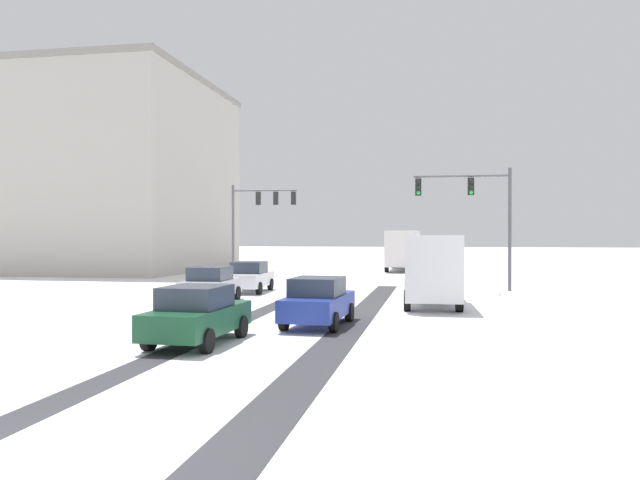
# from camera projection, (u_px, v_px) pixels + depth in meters

# --- Properties ---
(ground_plane) EXTENTS (300.00, 300.00, 0.00)m
(ground_plane) POSITION_uv_depth(u_px,v_px,m) (57.00, 460.00, 8.32)
(ground_plane) COLOR white
(wheel_track_left_lane) EXTENTS (1.11, 30.52, 0.01)m
(wheel_track_left_lane) POSITION_uv_depth(u_px,v_px,m) (355.00, 322.00, 21.54)
(wheel_track_left_lane) COLOR #38383D
(wheel_track_left_lane) RESTS_ON ground
(wheel_track_right_lane) EXTENTS (0.83, 30.52, 0.01)m
(wheel_track_right_lane) POSITION_uv_depth(u_px,v_px,m) (245.00, 319.00, 22.27)
(wheel_track_right_lane) COLOR #38383D
(wheel_track_right_lane) RESTS_ON ground
(sidewalk_kerb_right) EXTENTS (4.00, 30.52, 0.12)m
(sidewalk_kerb_right) POSITION_uv_depth(u_px,v_px,m) (610.00, 333.00, 18.73)
(sidewalk_kerb_right) COLOR white
(sidewalk_kerb_right) RESTS_ON ground
(traffic_signal_near_right) EXTENTS (5.02, 0.54, 6.50)m
(traffic_signal_near_right) POSITION_uv_depth(u_px,v_px,m) (476.00, 205.00, 32.21)
(traffic_signal_near_right) COLOR #56565B
(traffic_signal_near_right) RESTS_ON ground
(traffic_signal_far_left) EXTENTS (4.59, 0.55, 6.50)m
(traffic_signal_far_left) POSITION_uv_depth(u_px,v_px,m) (258.00, 210.00, 42.84)
(traffic_signal_far_left) COLOR #56565B
(traffic_signal_far_left) RESTS_ON ground
(car_white_lead) EXTENTS (1.94, 4.16, 1.62)m
(car_white_lead) POSITION_uv_depth(u_px,v_px,m) (250.00, 277.00, 32.68)
(car_white_lead) COLOR silver
(car_white_lead) RESTS_ON ground
(car_silver_second) EXTENTS (1.93, 4.15, 1.62)m
(car_silver_second) POSITION_uv_depth(u_px,v_px,m) (211.00, 284.00, 27.59)
(car_silver_second) COLOR #B7BABF
(car_silver_second) RESTS_ON ground
(car_blue_third) EXTENTS (2.01, 4.19, 1.62)m
(car_blue_third) POSITION_uv_depth(u_px,v_px,m) (318.00, 301.00, 20.54)
(car_blue_third) COLOR #233899
(car_blue_third) RESTS_ON ground
(car_dark_green_fourth) EXTENTS (1.97, 4.17, 1.62)m
(car_dark_green_fourth) POSITION_uv_depth(u_px,v_px,m) (197.00, 315.00, 17.14)
(car_dark_green_fourth) COLOR #194C2D
(car_dark_green_fourth) RESTS_ON ground
(bus_oncoming) EXTENTS (2.70, 11.01, 3.38)m
(bus_oncoming) POSITION_uv_depth(u_px,v_px,m) (404.00, 247.00, 53.72)
(bus_oncoming) COLOR silver
(bus_oncoming) RESTS_ON ground
(box_truck_delivery) EXTENTS (2.52, 7.48, 3.02)m
(box_truck_delivery) POSITION_uv_depth(u_px,v_px,m) (431.00, 267.00, 26.73)
(box_truck_delivery) COLOR #B7BABF
(box_truck_delivery) RESTS_ON ground
(office_building_far_left_block) EXTENTS (24.16, 19.81, 16.27)m
(office_building_far_left_block) POSITION_uv_depth(u_px,v_px,m) (75.00, 177.00, 54.57)
(office_building_far_left_block) COLOR #B2ADA3
(office_building_far_left_block) RESTS_ON ground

